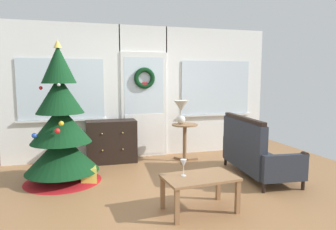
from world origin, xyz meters
The scene contains 10 objects.
ground_plane centered at (0.00, 0.00, 0.00)m, with size 6.76×6.76×0.00m, color #996B42.
back_wall_with_door centered at (0.00, 2.08, 1.28)m, with size 5.20×0.19×2.55m.
christmas_tree centered at (-1.50, 0.90, 0.78)m, with size 1.14×1.14×2.10m.
dresser_cabinet centered at (-0.68, 1.79, 0.39)m, with size 0.91×0.45×0.78m.
settee_sofa centered at (1.39, 0.30, 0.38)m, with size 0.83×1.55×0.96m.
side_table centered at (0.65, 1.48, 0.50)m, with size 0.50×0.48×0.70m.
table_lamp centered at (0.59, 1.52, 0.99)m, with size 0.28×0.28×0.44m.
coffee_table centered at (0.08, -0.65, 0.36)m, with size 0.88×0.59×0.42m.
wine_glass centered at (-0.09, -0.58, 0.56)m, with size 0.08×0.08×0.20m.
gift_box centered at (-1.13, 0.73, 0.11)m, with size 0.23×0.20×0.23m, color #D8C64C.
Camera 1 is at (-1.25, -3.90, 1.56)m, focal length 33.13 mm.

